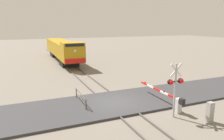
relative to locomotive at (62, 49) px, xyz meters
name	(u,v)px	position (x,y,z in m)	size (l,w,h in m)	color
ground_plane	(114,104)	(0.00, -22.08, -2.00)	(160.00, 160.00, 0.00)	slate
rail_track_left	(106,104)	(-0.72, -22.08, -1.92)	(0.08, 80.00, 0.15)	#59544C
rail_track_right	(123,102)	(0.72, -22.08, -1.92)	(0.08, 80.00, 0.15)	#59544C
road_surface	(114,103)	(0.00, -22.08, -1.92)	(36.00, 5.26, 0.16)	#38383A
locomotive	(62,49)	(0.00, 0.00, 0.00)	(2.92, 19.18, 3.74)	black
crossing_signal	(175,85)	(2.69, -25.92, 0.28)	(1.18, 0.33, 3.73)	#ADADB2
crossing_gate	(172,100)	(3.44, -24.75, -1.27)	(0.36, 5.56, 1.18)	silver
utility_cabinet	(210,112)	(4.33, -27.41, -1.33)	(0.39, 0.33, 1.34)	#999993
guard_railing	(81,97)	(-2.51, -21.30, -1.37)	(0.08, 2.96, 0.95)	#4C4742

